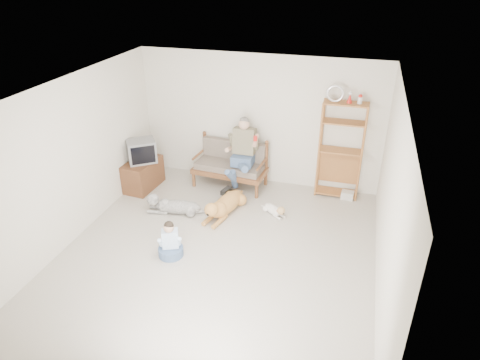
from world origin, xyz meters
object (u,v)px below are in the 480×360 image
(loveseat, at_px, (231,163))
(tv_stand, at_px, (143,174))
(etagere, at_px, (341,150))
(golden_retriever, at_px, (224,205))

(loveseat, bearing_deg, tv_stand, -154.76)
(etagere, height_order, golden_retriever, etagere)
(tv_stand, xyz_separation_m, golden_retriever, (1.95, -0.53, -0.12))
(tv_stand, bearing_deg, loveseat, 25.55)
(etagere, relative_size, golden_retriever, 1.56)
(loveseat, relative_size, etagere, 0.69)
(loveseat, distance_m, tv_stand, 1.85)
(etagere, bearing_deg, golden_retriever, -145.75)
(loveseat, xyz_separation_m, etagere, (2.19, 0.17, 0.51))
(tv_stand, distance_m, golden_retriever, 2.03)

